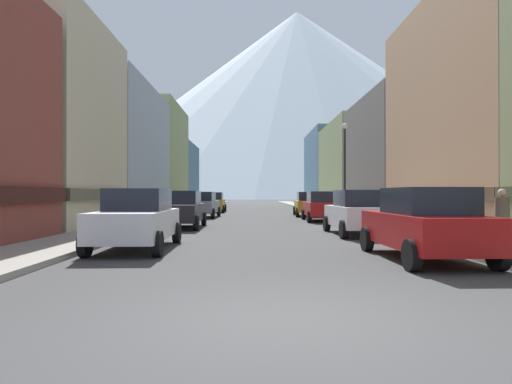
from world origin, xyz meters
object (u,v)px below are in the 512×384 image
car_left_2 (203,205)px  car_right_1 (358,212)px  pedestrian_0 (169,205)px  car_right_0 (424,223)px  streetlamp_right (345,156)px  car_left_1 (181,209)px  pedestrian_2 (502,221)px  pedestrian_1 (425,212)px  car_left_3 (214,202)px  potted_plant_1 (381,209)px  potted_plant_0 (432,218)px  car_right_3 (309,204)px  car_left_0 (137,219)px  car_right_2 (322,206)px

car_left_2 → car_right_1: bearing=-59.9°
pedestrian_0 → car_right_0: bearing=-64.0°
pedestrian_0 → streetlamp_right: (11.60, -4.30, 3.13)m
car_left_1 → car_right_1: size_ratio=1.00×
car_right_0 → pedestrian_2: (2.45, 0.88, -0.01)m
car_right_1 → pedestrian_1: pedestrian_1 is taller
car_left_3 → streetlamp_right: size_ratio=0.75×
car_left_3 → potted_plant_1: size_ratio=4.11×
car_left_2 → potted_plant_1: size_ratio=4.19×
potted_plant_0 → car_left_1: bearing=163.5°
car_right_3 → streetlamp_right: bearing=-73.7°
car_left_0 → car_right_1: bearing=30.3°
car_left_1 → car_right_1: bearing=-26.4°
car_right_2 → car_left_1: bearing=-146.0°
car_right_0 → car_right_2: bearing=90.0°
car_right_0 → streetlamp_right: (1.55, 16.28, 3.09)m
car_left_2 → car_right_0: bearing=-69.0°
car_right_2 → potted_plant_0: bearing=-69.0°
car_left_1 → pedestrian_1: pedestrian_1 is taller
car_right_2 → car_right_3: size_ratio=0.99×
car_right_0 → car_left_3: bearing=104.7°
pedestrian_2 → car_left_2: bearing=118.0°
car_right_2 → potted_plant_0: (3.20, -8.33, -0.25)m
car_right_0 → potted_plant_1: car_right_0 is taller
car_left_2 → streetlamp_right: 10.28m
car_left_3 → streetlamp_right: streetlamp_right is taller
car_right_2 → car_right_3: 6.00m
car_left_3 → car_left_1: bearing=-90.0°
car_right_2 → car_right_0: bearing=-90.0°
car_left_0 → pedestrian_2: size_ratio=2.75×
car_left_3 → car_right_0: (7.60, -28.98, 0.00)m
car_left_0 → pedestrian_0: car_left_0 is taller
car_left_3 → potted_plant_1: bearing=-53.5°
car_left_1 → car_right_2: (7.60, 5.12, 0.00)m
car_left_2 → pedestrian_1: bearing=-53.7°
car_right_3 → car_left_2: bearing=-166.9°
car_left_1 → car_left_3: (0.00, 18.53, 0.00)m
car_right_1 → pedestrian_0: car_right_1 is taller
potted_plant_1 → car_left_1: bearing=-160.1°
pedestrian_1 → pedestrian_2: size_ratio=1.05×
potted_plant_1 → pedestrian_1: bearing=-95.2°
potted_plant_0 → potted_plant_1: (0.00, 7.12, 0.13)m
car_right_3 → pedestrian_0: car_right_3 is taller
pedestrian_1 → potted_plant_1: bearing=84.8°
car_left_3 → potted_plant_0: size_ratio=4.95×
pedestrian_0 → pedestrian_2: 23.34m
car_right_3 → car_left_0: bearing=-111.5°
car_right_0 → car_right_1: size_ratio=1.00×
potted_plant_1 → car_left_0: bearing=-131.7°
car_left_2 → car_right_1: 15.16m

